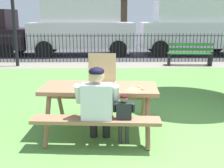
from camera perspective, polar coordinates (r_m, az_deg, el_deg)
ground at (r=5.65m, az=7.66°, el=-5.42°), size 28.00×11.58×0.02m
cobblestone_walkway at (r=10.55m, az=3.59°, el=3.92°), size 28.00×1.40×0.01m
street_asphalt at (r=14.74m, az=2.28°, el=6.86°), size 28.00×7.10×0.01m
picnic_table_foreground at (r=4.40m, az=-2.60°, el=-2.67°), size 1.89×1.59×0.79m
pizza_box_open at (r=4.33m, az=-2.31°, el=0.73°), size 0.49×0.51×0.50m
pizza_slice_on_table at (r=4.21m, az=4.88°, el=-0.96°), size 0.28×0.24×0.02m
adult_at_table at (r=3.91m, az=-2.99°, el=-3.96°), size 0.62×0.61×1.19m
child_at_table at (r=3.91m, az=2.45°, el=-6.39°), size 0.31×0.30×0.82m
iron_fence_streetside at (r=11.16m, az=3.35°, el=7.48°), size 21.91×0.03×1.13m
park_bench_center at (r=10.76m, az=15.72°, el=5.89°), size 1.62×0.57×0.85m
parked_car_center at (r=13.06m, az=-6.22°, el=11.62°), size 4.79×2.27×2.46m
parked_car_right at (r=13.60m, az=16.18°, el=11.25°), size 4.74×2.15×2.46m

